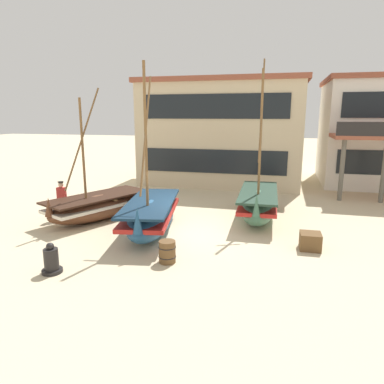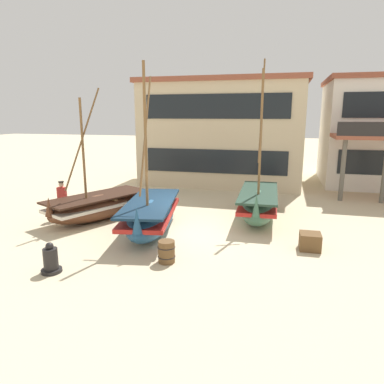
# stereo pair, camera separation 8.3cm
# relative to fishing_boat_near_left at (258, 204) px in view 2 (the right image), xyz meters

# --- Properties ---
(ground_plane) EXTENTS (120.00, 120.00, 0.00)m
(ground_plane) POSITION_rel_fishing_boat_near_left_xyz_m (-2.60, -2.51, -0.71)
(ground_plane) COLOR beige
(fishing_boat_near_left) EXTENTS (1.71, 4.83, 6.77)m
(fishing_boat_near_left) POSITION_rel_fishing_boat_near_left_xyz_m (0.00, 0.00, 0.00)
(fishing_boat_near_left) COLOR #427056
(fishing_boat_near_left) RESTS_ON ground
(fishing_boat_centre_large) EXTENTS (3.56, 4.98, 5.59)m
(fishing_boat_centre_large) POSITION_rel_fishing_boat_near_left_xyz_m (-6.79, -1.76, -0.11)
(fishing_boat_centre_large) COLOR brown
(fishing_boat_centre_large) RESTS_ON ground
(fishing_boat_far_right) EXTENTS (2.51, 4.99, 6.28)m
(fishing_boat_far_right) POSITION_rel_fishing_boat_near_left_xyz_m (-3.88, -2.92, -0.00)
(fishing_boat_far_right) COLOR #23517A
(fishing_boat_far_right) RESTS_ON ground
(fisherman_by_hull) EXTENTS (0.39, 0.27, 1.68)m
(fisherman_by_hull) POSITION_rel_fishing_boat_near_left_xyz_m (-8.32, -2.11, 0.13)
(fisherman_by_hull) COLOR #33333D
(fisherman_by_hull) RESTS_ON ground
(capstan_winch) EXTENTS (0.59, 0.59, 0.91)m
(capstan_winch) POSITION_rel_fishing_boat_near_left_xyz_m (-5.43, -6.94, -0.35)
(capstan_winch) COLOR black
(capstan_winch) RESTS_ON ground
(wooden_barrel) EXTENTS (0.56, 0.56, 0.70)m
(wooden_barrel) POSITION_rel_fishing_boat_near_left_xyz_m (-2.40, -5.42, -0.36)
(wooden_barrel) COLOR brown
(wooden_barrel) RESTS_ON ground
(cargo_crate) EXTENTS (0.71, 0.71, 0.58)m
(cargo_crate) POSITION_rel_fishing_boat_near_left_xyz_m (1.98, -3.18, -0.42)
(cargo_crate) COLOR brown
(cargo_crate) RESTS_ON ground
(harbor_building_main) EXTENTS (10.55, 6.48, 6.72)m
(harbor_building_main) POSITION_rel_fishing_boat_near_left_xyz_m (-3.03, 8.62, 2.66)
(harbor_building_main) COLOR beige
(harbor_building_main) RESTS_ON ground
(harbor_building_annex) EXTENTS (7.34, 9.73, 6.81)m
(harbor_building_annex) POSITION_rel_fishing_boat_near_left_xyz_m (7.03, 10.34, 2.70)
(harbor_building_annex) COLOR white
(harbor_building_annex) RESTS_ON ground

